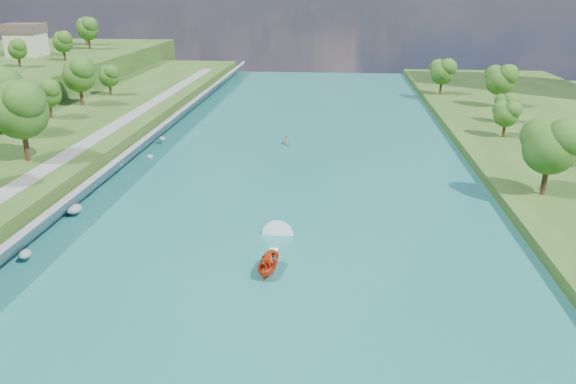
# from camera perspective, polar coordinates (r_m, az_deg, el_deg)

# --- Properties ---
(ground) EXTENTS (260.00, 260.00, 0.00)m
(ground) POSITION_cam_1_polar(r_m,az_deg,el_deg) (54.59, -2.25, -8.90)
(ground) COLOR #2D5119
(ground) RESTS_ON ground
(river_water) EXTENTS (55.00, 240.00, 0.10)m
(river_water) POSITION_cam_1_polar(r_m,az_deg,el_deg) (72.61, -0.29, -1.24)
(river_water) COLOR #1A6460
(river_water) RESTS_ON ground
(ridge_west) EXTENTS (60.00, 120.00, 9.00)m
(ridge_west) POSITION_cam_1_polar(r_m,az_deg,el_deg) (169.21, -27.16, 10.46)
(ridge_west) COLOR #2D5119
(ridge_west) RESTS_ON ground
(riprap_bank) EXTENTS (4.72, 236.00, 4.50)m
(riprap_bank) POSITION_cam_1_polar(r_m,az_deg,el_deg) (77.74, -19.69, 0.38)
(riprap_bank) COLOR slate
(riprap_bank) RESTS_ON ground
(riverside_path) EXTENTS (3.00, 200.00, 0.10)m
(riverside_path) POSITION_cam_1_polar(r_m,az_deg,el_deg) (81.03, -23.84, 1.91)
(riverside_path) COLOR gray
(riverside_path) RESTS_ON berm_west
(trees_east) EXTENTS (16.37, 141.56, 11.71)m
(trees_east) POSITION_cam_1_polar(r_m,az_deg,el_deg) (93.67, 24.04, 5.96)
(trees_east) COLOR #274A13
(trees_east) RESTS_ON berm_east
(trees_ridge) EXTENTS (24.34, 66.01, 10.85)m
(trees_ridge) POSITION_cam_1_polar(r_m,az_deg,el_deg) (174.03, -22.66, 14.41)
(trees_ridge) COLOR #274A13
(trees_ridge) RESTS_ON ridge_west
(motorboat) EXTENTS (3.60, 19.11, 1.99)m
(motorboat) POSITION_cam_1_polar(r_m,az_deg,el_deg) (56.40, -1.88, -6.91)
(motorboat) COLOR red
(motorboat) RESTS_ON river_water
(raft) EXTENTS (2.54, 3.11, 1.57)m
(raft) POSITION_cam_1_polar(r_m,az_deg,el_deg) (100.34, -0.18, 5.05)
(raft) COLOR gray
(raft) RESTS_ON river_water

